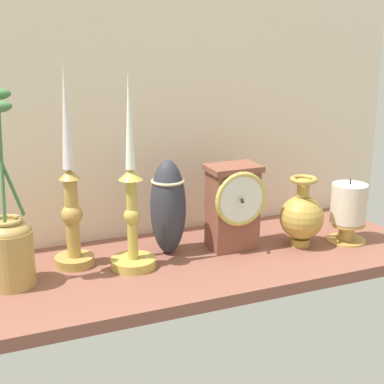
{
  "coord_description": "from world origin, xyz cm",
  "views": [
    {
      "loc": [
        -41.09,
        -101.48,
        46.02
      ],
      "look_at": [
        1.74,
        0.0,
        14.0
      ],
      "focal_mm": 55.0,
      "sensor_mm": 36.0,
      "label": 1
    }
  ],
  "objects": [
    {
      "name": "ground_plane",
      "position": [
        0.0,
        0.0,
        -1.2
      ],
      "size": [
        100.0,
        36.0,
        2.4
      ],
      "primitive_type": "cube",
      "color": "brown"
    },
    {
      "name": "candlestick_tall_center",
      "position": [
        -10.42,
        0.55,
        10.84
      ],
      "size": [
        8.85,
        8.85,
        37.8
      ],
      "color": "gold",
      "rests_on": "ground_plane"
    },
    {
      "name": "candlestick_tall_left",
      "position": [
        -20.74,
        6.06,
        13.52
      ],
      "size": [
        7.71,
        7.71,
        39.48
      ],
      "color": "#B48E42",
      "rests_on": "ground_plane"
    },
    {
      "name": "brass_vase_bulbous",
      "position": [
        25.96,
        -2.23,
        6.59
      ],
      "size": [
        9.34,
        9.34,
        15.06
      ],
      "color": "#B3923E",
      "rests_on": "ground_plane"
    },
    {
      "name": "brass_vase_jar",
      "position": [
        -33.15,
        1.2,
        8.74
      ],
      "size": [
        9.49,
        8.51,
        35.35
      ],
      "color": "#AE8C49",
      "rests_on": "ground_plane"
    },
    {
      "name": "back_wall",
      "position": [
        0.0,
        18.5,
        32.5
      ],
      "size": [
        120.0,
        2.0,
        65.0
      ],
      "primitive_type": "cube",
      "color": "beige",
      "rests_on": "ground_plane"
    },
    {
      "name": "tall_ceramic_vase",
      "position": [
        -1.5,
        4.8,
        9.99
      ],
      "size": [
        7.28,
        7.28,
        19.7
      ],
      "color": "#30323C",
      "rests_on": "ground_plane"
    },
    {
      "name": "mantel_clock",
      "position": [
        11.9,
        2.03,
        9.41
      ],
      "size": [
        11.38,
        9.79,
        17.88
      ],
      "color": "brown",
      "rests_on": "ground_plane"
    },
    {
      "name": "pillar_candle_front",
      "position": [
        36.58,
        -3.88,
        7.12
      ],
      "size": [
        8.47,
        8.47,
        14.02
      ],
      "color": "tan",
      "rests_on": "ground_plane"
    }
  ]
}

